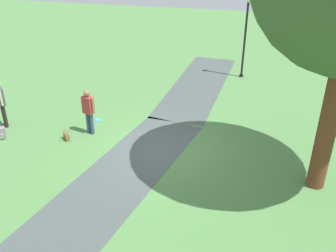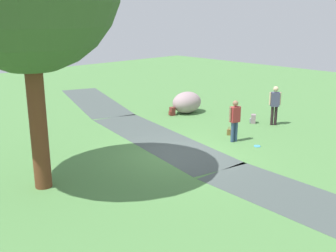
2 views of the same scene
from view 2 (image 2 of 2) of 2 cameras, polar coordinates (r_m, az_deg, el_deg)
ground_plane at (r=14.38m, az=1.36°, el=-4.04°), size 48.00×48.00×0.00m
footpath_segment_mid at (r=16.18m, az=-1.54°, el=-1.74°), size 8.28×3.73×0.01m
footpath_segment_far at (r=23.36m, az=-10.42°, el=3.48°), size 8.27×4.75×0.01m
lawn_boulder at (r=20.20m, az=2.68°, el=3.35°), size 1.27×1.68×1.06m
woman_with_handbag at (r=15.73m, az=9.40°, el=1.11°), size 0.33×0.50×1.64m
man_near_boulder at (r=18.46m, az=14.82°, el=3.20°), size 0.42×0.42×1.75m
handbag_on_grass at (r=16.78m, az=8.86°, el=-0.80°), size 0.38×0.38×0.31m
backpack_by_boulder at (r=19.74m, az=0.58°, el=2.07°), size 0.32×0.32×0.40m
spare_backpack_on_lawn at (r=18.76m, az=11.90°, el=0.99°), size 0.35×0.34×0.40m
frisbee_on_grass at (r=15.59m, az=12.46°, el=-2.79°), size 0.25×0.25×0.02m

